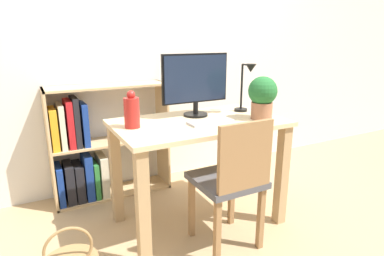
# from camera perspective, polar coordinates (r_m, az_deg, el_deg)

# --- Properties ---
(ground_plane) EXTENTS (10.00, 10.00, 0.00)m
(ground_plane) POSITION_cam_1_polar(r_m,az_deg,el_deg) (2.49, 1.11, -16.06)
(ground_plane) COLOR tan
(wall_back) EXTENTS (8.00, 0.05, 2.60)m
(wall_back) POSITION_cam_1_polar(r_m,az_deg,el_deg) (2.95, -7.62, 15.33)
(wall_back) COLOR silver
(wall_back) RESTS_ON ground_plane
(desk) EXTENTS (1.15, 0.69, 0.77)m
(desk) POSITION_cam_1_polar(r_m,az_deg,el_deg) (2.23, 1.20, -2.68)
(desk) COLOR #D8BC8C
(desk) RESTS_ON ground_plane
(monitor) EXTENTS (0.51, 0.18, 0.44)m
(monitor) POSITION_cam_1_polar(r_m,az_deg,el_deg) (2.29, 0.64, 8.36)
(monitor) COLOR black
(monitor) RESTS_ON desk
(keyboard) EXTENTS (0.31, 0.12, 0.02)m
(keyboard) POSITION_cam_1_polar(r_m,az_deg,el_deg) (2.13, 3.35, 1.08)
(keyboard) COLOR #B2B2B7
(keyboard) RESTS_ON desk
(vase) EXTENTS (0.10, 0.10, 0.24)m
(vase) POSITION_cam_1_polar(r_m,az_deg,el_deg) (2.03, -10.66, 2.90)
(vase) COLOR #B2231E
(vase) RESTS_ON desk
(desk_lamp) EXTENTS (0.10, 0.19, 0.37)m
(desk_lamp) POSITION_cam_1_polar(r_m,az_deg,el_deg) (2.43, 9.66, 7.87)
(desk_lamp) COLOR black
(desk_lamp) RESTS_ON desk
(potted_plant) EXTENTS (0.20, 0.20, 0.30)m
(potted_plant) POSITION_cam_1_polar(r_m,az_deg,el_deg) (2.26, 12.41, 5.64)
(potted_plant) COLOR #9E6647
(potted_plant) RESTS_ON desk
(chair) EXTENTS (0.40, 0.40, 0.86)m
(chair) POSITION_cam_1_polar(r_m,az_deg,el_deg) (2.01, 7.10, -8.91)
(chair) COLOR #4C4C51
(chair) RESTS_ON ground_plane
(bookshelf) EXTENTS (0.97, 0.28, 0.95)m
(bookshelf) POSITION_cam_1_polar(r_m,az_deg,el_deg) (2.77, -17.81, -4.03)
(bookshelf) COLOR tan
(bookshelf) RESTS_ON ground_plane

